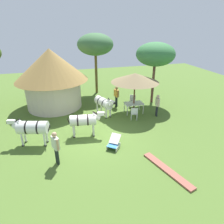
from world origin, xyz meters
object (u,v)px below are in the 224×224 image
object	(u,v)px
guest_beside_umbrella	(157,104)
standing_watcher	(56,145)
thatched_hut	(52,75)
patio_dining_table	(134,104)
acacia_tree_behind_hut	(95,45)
zebra_by_umbrella	(104,103)
zebra_nearest_camera	(32,128)
shade_umbrella	(135,78)
patio_chair_east_end	(133,100)
patio_chair_near_hut	(134,113)
striped_lounge_chair	(114,143)
guest_behind_table	(116,95)
zebra_toward_hut	(84,120)
acacia_tree_left_background	(155,54)

from	to	relation	value
guest_beside_umbrella	standing_watcher	size ratio (longest dim) A/B	0.93
thatched_hut	patio_dining_table	world-z (taller)	thatched_hut
guest_beside_umbrella	acacia_tree_behind_hut	distance (m)	7.60
standing_watcher	zebra_by_umbrella	size ratio (longest dim) A/B	0.82
zebra_nearest_camera	zebra_by_umbrella	distance (m)	5.17
shade_umbrella	standing_watcher	bearing A→B (deg)	-141.35
thatched_hut	patio_chair_east_end	size ratio (longest dim) A/B	5.84
patio_chair_near_hut	guest_beside_umbrella	world-z (taller)	guest_beside_umbrella
striped_lounge_chair	guest_behind_table	bearing A→B (deg)	-70.12
guest_behind_table	zebra_by_umbrella	xyz separation A→B (m)	(-1.30, -1.32, -0.03)
zebra_toward_hut	thatched_hut	bearing A→B (deg)	-154.23
thatched_hut	striped_lounge_chair	xyz separation A→B (m)	(2.81, -6.64, -2.21)
patio_chair_near_hut	guest_beside_umbrella	size ratio (longest dim) A/B	0.58
striped_lounge_chair	zebra_nearest_camera	distance (m)	4.37
thatched_hut	zebra_toward_hut	bearing A→B (deg)	-72.81
zebra_by_umbrella	standing_watcher	bearing A→B (deg)	32.59
guest_beside_umbrella	zebra_by_umbrella	world-z (taller)	guest_beside_umbrella
patio_dining_table	acacia_tree_left_background	size ratio (longest dim) A/B	0.29
zebra_toward_hut	guest_behind_table	bearing A→B (deg)	149.06
zebra_by_umbrella	patio_chair_near_hut	bearing A→B (deg)	123.05
guest_behind_table	zebra_nearest_camera	size ratio (longest dim) A/B	0.74
striped_lounge_chair	zebra_nearest_camera	bearing A→B (deg)	17.85
patio_chair_east_end	zebra_toward_hut	world-z (taller)	zebra_toward_hut
guest_beside_umbrella	zebra_by_umbrella	bearing A→B (deg)	-96.33
guest_beside_umbrella	zebra_nearest_camera	world-z (taller)	guest_beside_umbrella
patio_chair_east_end	standing_watcher	bearing A→B (deg)	60.84
guest_behind_table	acacia_tree_left_background	distance (m)	4.19
guest_behind_table	acacia_tree_behind_hut	world-z (taller)	acacia_tree_behind_hut
shade_umbrella	guest_behind_table	world-z (taller)	shade_umbrella
thatched_hut	guest_beside_umbrella	bearing A→B (deg)	-28.80
thatched_hut	zebra_nearest_camera	distance (m)	5.49
guest_beside_umbrella	zebra_by_umbrella	size ratio (longest dim) A/B	0.77
shade_umbrella	acacia_tree_left_background	distance (m)	2.99
thatched_hut	zebra_toward_hut	world-z (taller)	thatched_hut
thatched_hut	guest_behind_table	xyz separation A→B (m)	(4.58, -1.29, -1.50)
acacia_tree_left_background	acacia_tree_behind_hut	distance (m)	5.29
patio_dining_table	patio_chair_near_hut	size ratio (longest dim) A/B	1.49
zebra_nearest_camera	acacia_tree_left_background	bearing A→B (deg)	-50.42
patio_chair_east_end	zebra_by_umbrella	distance (m)	2.74
patio_chair_near_hut	guest_behind_table	bearing A→B (deg)	119.71
patio_chair_east_end	patio_chair_near_hut	size ratio (longest dim) A/B	1.00
zebra_toward_hut	striped_lounge_chair	bearing A→B (deg)	45.81
acacia_tree_left_background	zebra_by_umbrella	bearing A→B (deg)	-161.79
patio_dining_table	patio_chair_east_end	xyz separation A→B (m)	(0.36, 1.13, -0.13)
shade_umbrella	patio_chair_near_hut	xyz separation A→B (m)	(-0.40, -1.12, -2.07)
standing_watcher	striped_lounge_chair	distance (m)	3.03
zebra_toward_hut	zebra_nearest_camera	bearing A→B (deg)	-77.90
standing_watcher	zebra_nearest_camera	world-z (taller)	standing_watcher
guest_beside_umbrella	guest_behind_table	world-z (taller)	guest_behind_table
striped_lounge_chair	guest_beside_umbrella	bearing A→B (deg)	-105.46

